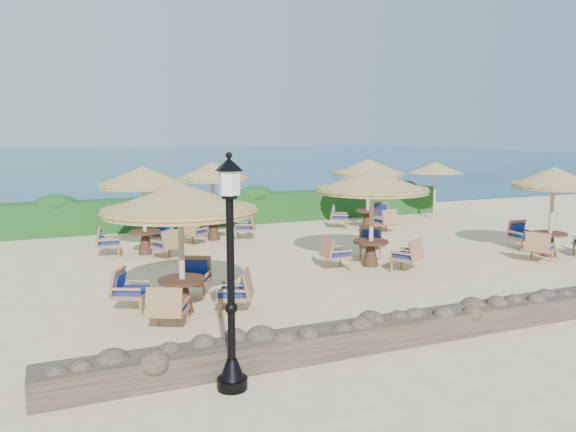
% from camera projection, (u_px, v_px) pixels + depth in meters
% --- Properties ---
extents(ground, '(120.00, 120.00, 0.00)m').
position_uv_depth(ground, '(323.00, 261.00, 16.10)').
color(ground, beige).
rests_on(ground, ground).
extents(sea, '(160.00, 160.00, 0.00)m').
position_uv_depth(sea, '(106.00, 158.00, 79.96)').
color(sea, navy).
rests_on(sea, ground).
extents(hedge, '(18.00, 0.90, 1.20)m').
position_uv_depth(hedge, '(244.00, 209.00, 22.58)').
color(hedge, '#133C17').
rests_on(hedge, ground).
extents(stone_wall, '(15.00, 0.65, 0.44)m').
position_uv_depth(stone_wall, '(471.00, 319.00, 10.41)').
color(stone_wall, brown).
rests_on(stone_wall, ground).
extents(lamp_post, '(0.44, 0.44, 3.31)m').
position_uv_depth(lamp_post, '(231.00, 284.00, 7.83)').
color(lamp_post, black).
rests_on(lamp_post, ground).
extents(extra_parasol, '(2.30, 2.30, 2.41)m').
position_uv_depth(extra_parasol, '(436.00, 168.00, 23.50)').
color(extra_parasol, '#C6AF8C').
rests_on(extra_parasol, ground).
extents(cafe_set_0, '(3.11, 3.11, 2.65)m').
position_uv_depth(cafe_set_0, '(181.00, 221.00, 11.20)').
color(cafe_set_0, '#C6AF8C').
rests_on(cafe_set_0, ground).
extents(cafe_set_1, '(3.07, 3.07, 2.65)m').
position_uv_depth(cafe_set_1, '(372.00, 195.00, 15.18)').
color(cafe_set_1, '#C6AF8C').
rests_on(cafe_set_1, ground).
extents(cafe_set_2, '(2.77, 2.61, 2.65)m').
position_uv_depth(cafe_set_2, '(553.00, 196.00, 16.44)').
color(cafe_set_2, '#C6AF8C').
rests_on(cafe_set_2, ground).
extents(cafe_set_3, '(2.75, 2.77, 2.65)m').
position_uv_depth(cafe_set_3, '(144.00, 192.00, 16.69)').
color(cafe_set_3, '#C6AF8C').
rests_on(cafe_set_3, ground).
extents(cafe_set_4, '(2.75, 2.64, 2.65)m').
position_uv_depth(cafe_set_4, '(213.00, 187.00, 18.97)').
color(cafe_set_4, '#C6AF8C').
rests_on(cafe_set_4, ground).
extents(cafe_set_5, '(2.76, 2.77, 2.65)m').
position_uv_depth(cafe_set_5, '(368.00, 179.00, 21.21)').
color(cafe_set_5, '#C6AF8C').
rests_on(cafe_set_5, ground).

